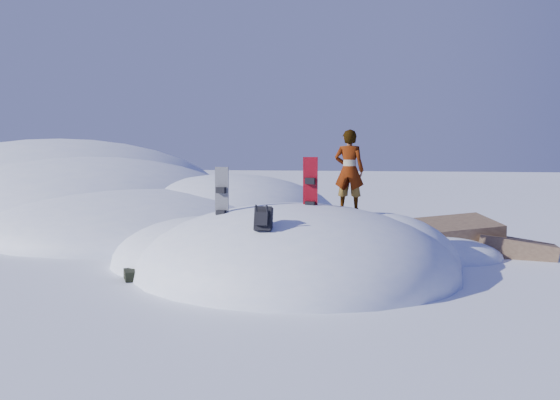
% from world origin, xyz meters
% --- Properties ---
extents(ground, '(120.00, 120.00, 0.00)m').
position_xyz_m(ground, '(0.00, 0.00, 0.00)').
color(ground, white).
rests_on(ground, ground).
extents(snow_mound, '(8.00, 6.00, 3.00)m').
position_xyz_m(snow_mound, '(-0.17, 0.24, 0.00)').
color(snow_mound, white).
rests_on(snow_mound, ground).
extents(snow_ridge, '(21.50, 18.50, 6.40)m').
position_xyz_m(snow_ridge, '(-10.43, 9.85, 0.00)').
color(snow_ridge, white).
rests_on(snow_ridge, ground).
extents(rock_outcrop, '(4.68, 4.41, 1.68)m').
position_xyz_m(rock_outcrop, '(3.72, 3.01, 0.01)').
color(rock_outcrop, brown).
rests_on(rock_outcrop, ground).
extents(snowboard_red, '(0.32, 0.17, 1.68)m').
position_xyz_m(snowboard_red, '(0.33, -0.00, 1.68)').
color(snowboard_red, red).
rests_on(snowboard_red, snow_mound).
extents(snowboard_dark, '(0.30, 0.18, 1.60)m').
position_xyz_m(snowboard_dark, '(-1.46, -0.55, 1.52)').
color(snowboard_dark, black).
rests_on(snowboard_dark, snow_mound).
extents(backpack, '(0.32, 0.39, 0.52)m').
position_xyz_m(backpack, '(-0.31, -1.79, 1.39)').
color(backpack, black).
rests_on(backpack, snow_mound).
extents(gear_pile, '(0.96, 0.78, 0.25)m').
position_xyz_m(gear_pile, '(-2.94, -1.11, 0.12)').
color(gear_pile, black).
rests_on(gear_pile, ground).
extents(person, '(0.70, 0.51, 1.79)m').
position_xyz_m(person, '(1.12, 0.62, 2.20)').
color(person, slate).
rests_on(person, snow_mound).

